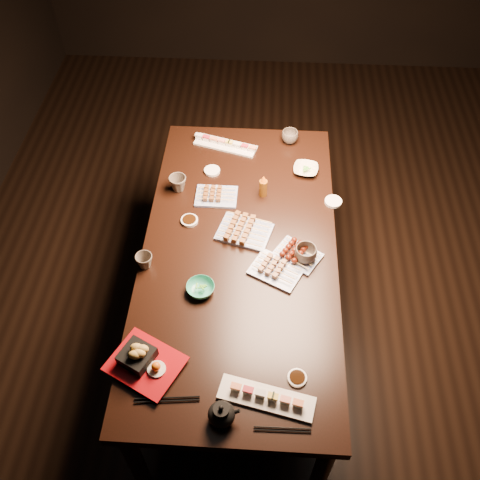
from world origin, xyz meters
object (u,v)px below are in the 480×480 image
yakitori_plate_center (244,229)px  teapot (221,413)px  teacup_far_left (178,183)px  edamame_bowl_green (201,289)px  yakitori_plate_right (276,268)px  sushi_platter_near (267,396)px  yakitori_plate_left (216,194)px  teacup_near_left (144,261)px  tempura_tray (144,360)px  teacup_mid_right (306,254)px  dining_table (239,297)px  condiment_bottle (263,186)px  edamame_bowl_cream (306,170)px  teacup_far_right (290,137)px  sushi_platter_far (225,143)px

yakitori_plate_center → teapot: size_ratio=2.06×
teacup_far_left → edamame_bowl_green: bearing=-73.8°
yakitori_plate_center → edamame_bowl_green: size_ratio=1.99×
yakitori_plate_right → sushi_platter_near: bearing=-65.6°
yakitori_plate_left → teacup_near_left: teacup_near_left is taller
tempura_tray → teacup_mid_right: 0.85m
yakitori_plate_right → tempura_tray: bearing=-108.7°
dining_table → teacup_far_left: size_ratio=20.41×
yakitori_plate_right → edamame_bowl_green: (-0.33, -0.13, -0.01)m
yakitori_plate_right → condiment_bottle: condiment_bottle is taller
yakitori_plate_left → tempura_tray: 0.96m
yakitori_plate_center → edamame_bowl_cream: bearing=71.9°
sushi_platter_near → teacup_near_left: bearing=145.7°
dining_table → yakitori_plate_left: bearing=120.8°
yakitori_plate_right → teacup_far_left: teacup_far_left is taller
teacup_far_left → edamame_bowl_cream: bearing=14.6°
edamame_bowl_green → teacup_mid_right: size_ratio=1.21×
teacup_mid_right → edamame_bowl_green: bearing=-156.1°
sushi_platter_near → teapot: 0.19m
yakitori_plate_right → tempura_tray: (-0.50, -0.49, 0.02)m
dining_table → edamame_bowl_green: (-0.15, -0.23, 0.39)m
condiment_bottle → yakitori_plate_center: bearing=-106.8°
dining_table → teacup_near_left: teacup_near_left is taller
dining_table → teacup_near_left: (-0.42, -0.11, 0.41)m
edamame_bowl_green → tempura_tray: size_ratio=0.45×
sushi_platter_near → yakitori_plate_center: (-0.13, 0.82, 0.01)m
edamame_bowl_green → yakitori_plate_center: bearing=63.4°
yakitori_plate_right → yakitori_plate_left: bearing=151.4°
yakitori_plate_center → yakitori_plate_left: (-0.15, 0.23, -0.00)m
edamame_bowl_cream → condiment_bottle: condiment_bottle is taller
teacup_near_left → yakitori_plate_right: bearing=0.3°
dining_table → edamame_bowl_green: edamame_bowl_green is taller
sushi_platter_near → teacup_mid_right: teacup_mid_right is taller
dining_table → teacup_far_right: size_ratio=19.93×
condiment_bottle → yakitori_plate_left: bearing=-171.8°
edamame_bowl_cream → condiment_bottle: 0.29m
dining_table → sushi_platter_far: 0.85m
sushi_platter_near → teapot: size_ratio=3.06×
yakitori_plate_left → edamame_bowl_cream: yakitori_plate_left is taller
condiment_bottle → teacup_mid_right: bearing=-63.4°
yakitori_plate_right → teacup_mid_right: bearing=57.6°
edamame_bowl_green → condiment_bottle: 0.66m
teapot → sushi_platter_near: bearing=18.1°
sushi_platter_near → condiment_bottle: condiment_bottle is taller
dining_table → edamame_bowl_cream: 0.75m
dining_table → yakitori_plate_right: bearing=-23.4°
teapot → teacup_far_left: bearing=95.3°
sushi_platter_near → edamame_bowl_green: size_ratio=2.96×
sushi_platter_near → yakitori_plate_center: 0.83m
dining_table → tempura_tray: 0.81m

